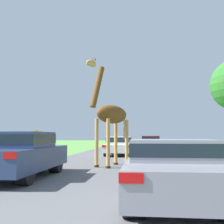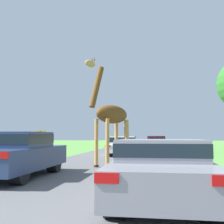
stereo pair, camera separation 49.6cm
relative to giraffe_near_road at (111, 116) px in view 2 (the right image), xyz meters
The scene contains 7 objects.
road 17.74m from the giraffe_near_road, 88.40° to the left, with size 8.19×120.00×0.00m.
giraffe_near_road is the anchor object (origin of this frame).
car_lead_maroon 6.93m from the giraffe_near_road, 72.13° to the right, with size 1.92×4.25×1.29m.
car_queue_right 7.38m from the giraffe_near_road, 91.79° to the left, with size 1.83×4.40×1.33m.
car_queue_left 13.97m from the giraffe_near_road, 81.30° to the left, with size 1.73×4.29×1.34m.
car_far_ahead 4.65m from the giraffe_near_road, 125.52° to the right, with size 1.88×4.61×1.49m.
sign_post 7.05m from the giraffe_near_road, 138.78° to the left, with size 0.70×0.08×1.68m.
Camera 2 is at (1.46, -0.03, 1.37)m, focal length 45.00 mm.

